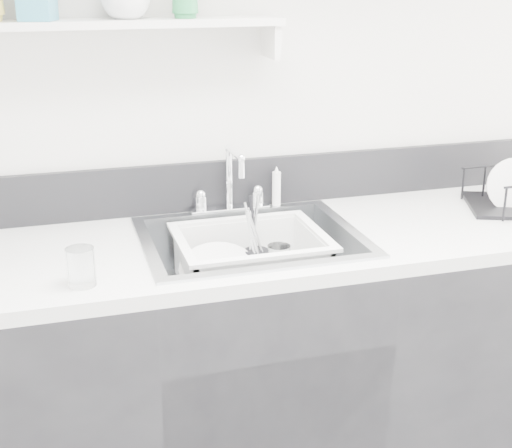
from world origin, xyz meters
name	(u,v)px	position (x,y,z in m)	size (l,w,h in m)	color
counter_run	(252,374)	(0.00, 1.19, 0.46)	(3.20, 0.62, 0.92)	black
backsplash	(226,184)	(0.00, 1.49, 1.00)	(3.20, 0.02, 0.16)	black
sink	(251,266)	(0.00, 1.19, 0.83)	(0.64, 0.52, 0.20)	silver
faucet	(230,194)	(0.00, 1.44, 0.98)	(0.26, 0.18, 0.23)	silver
side_sprayer	(276,187)	(0.16, 1.44, 0.99)	(0.03, 0.03, 0.14)	white
wall_shelf	(109,26)	(-0.35, 1.42, 1.51)	(1.00, 0.16, 0.12)	silver
wash_tub	(251,261)	(0.00, 1.21, 0.84)	(0.44, 0.36, 0.17)	white
plate_stack	(221,280)	(-0.09, 1.19, 0.80)	(0.28, 0.28, 0.11)	white
utensil_cup	(256,262)	(0.03, 1.23, 0.82)	(0.08, 0.08, 0.25)	black
ladle	(237,273)	(-0.04, 1.21, 0.81)	(0.27, 0.10, 0.08)	silver
tumbler_in_tub	(279,261)	(0.10, 1.23, 0.82)	(0.07, 0.07, 0.10)	white
tumbler_counter	(81,267)	(-0.50, 0.99, 0.97)	(0.07, 0.07, 0.10)	white
bowl_small	(281,283)	(0.08, 1.14, 0.78)	(0.11, 0.11, 0.04)	white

